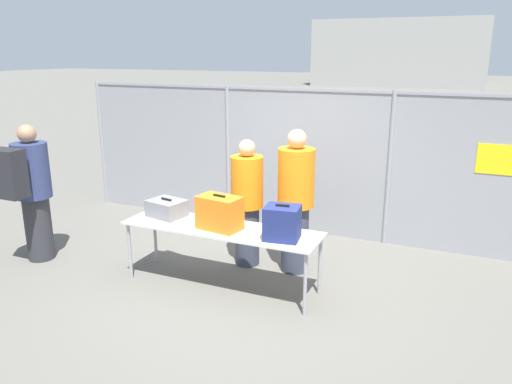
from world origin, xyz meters
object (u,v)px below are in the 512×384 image
object	(u,v)px
suitcase_navy	(282,223)
traveler_hooded	(29,188)
security_worker_far	(296,200)
utility_trailer	(388,187)
security_worker_near	(247,201)
inspection_table	(221,231)
suitcase_grey	(167,208)
suitcase_orange	(220,213)

from	to	relation	value
suitcase_navy	traveler_hooded	xyz separation A→B (m)	(-3.45, -0.26, 0.07)
security_worker_far	utility_trailer	world-z (taller)	security_worker_far
traveler_hooded	security_worker_near	world-z (taller)	traveler_hooded
inspection_table	suitcase_grey	bearing A→B (deg)	173.23
suitcase_navy	security_worker_near	distance (m)	1.12
traveler_hooded	security_worker_far	distance (m)	3.49
security_worker_near	security_worker_far	world-z (taller)	security_worker_far
suitcase_navy	security_worker_far	bearing A→B (deg)	99.38
utility_trailer	suitcase_navy	bearing A→B (deg)	-97.13
suitcase_navy	security_worker_near	bearing A→B (deg)	134.91
inspection_table	traveler_hooded	bearing A→B (deg)	-173.12
suitcase_grey	suitcase_orange	distance (m)	0.84
inspection_table	security_worker_far	distance (m)	1.05
suitcase_grey	security_worker_far	world-z (taller)	security_worker_far
suitcase_orange	security_worker_near	xyz separation A→B (m)	(-0.00, 0.77, -0.08)
traveler_hooded	utility_trailer	bearing A→B (deg)	58.62
inspection_table	utility_trailer	xyz separation A→B (m)	(1.30, 3.98, -0.31)
traveler_hooded	security_worker_far	xyz separation A→B (m)	(3.31, 1.10, -0.06)
inspection_table	security_worker_near	size ratio (longest dim) A/B	1.43
security_worker_near	utility_trailer	world-z (taller)	security_worker_near
suitcase_navy	security_worker_near	xyz separation A→B (m)	(-0.79, 0.79, -0.07)
traveler_hooded	utility_trailer	distance (m)	5.88
inspection_table	suitcase_navy	xyz separation A→B (m)	(0.79, -0.06, 0.24)
traveler_hooded	inspection_table	bearing A→B (deg)	18.13
security_worker_far	utility_trailer	size ratio (longest dim) A/B	0.53
security_worker_near	security_worker_far	size ratio (longest dim) A/B	0.91
inspection_table	suitcase_grey	distance (m)	0.83
suitcase_navy	inspection_table	bearing A→B (deg)	175.44
suitcase_orange	traveler_hooded	xyz separation A→B (m)	(-2.67, -0.27, 0.07)
utility_trailer	suitcase_grey	bearing A→B (deg)	-118.52
inspection_table	security_worker_far	xyz separation A→B (m)	(0.65, 0.78, 0.25)
security_worker_far	security_worker_near	bearing A→B (deg)	3.28
suitcase_grey	suitcase_orange	xyz separation A→B (m)	(0.82, -0.15, 0.09)
suitcase_grey	security_worker_near	bearing A→B (deg)	37.52
inspection_table	security_worker_near	xyz separation A→B (m)	(0.01, 0.73, 0.17)
suitcase_grey	inspection_table	bearing A→B (deg)	-6.77
suitcase_orange	utility_trailer	distance (m)	4.27
suitcase_navy	security_worker_far	distance (m)	0.85
inspection_table	security_worker_far	size ratio (longest dim) A/B	1.30
utility_trailer	traveler_hooded	bearing A→B (deg)	-132.62
suitcase_grey	traveler_hooded	distance (m)	1.90
suitcase_navy	utility_trailer	bearing A→B (deg)	82.87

